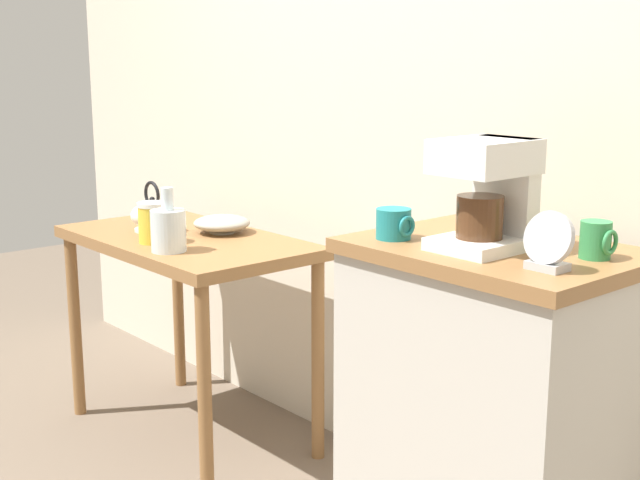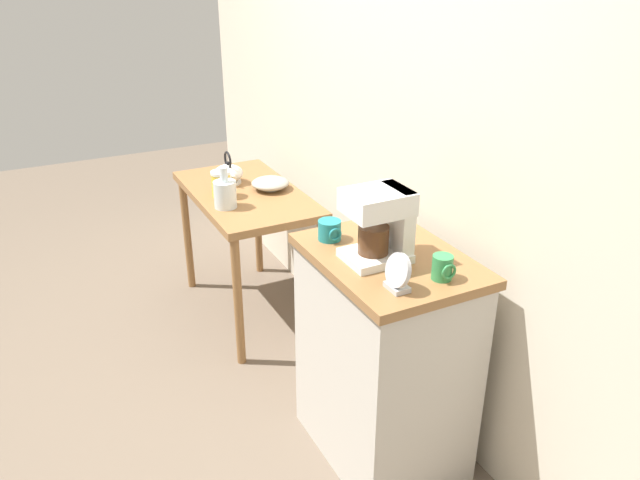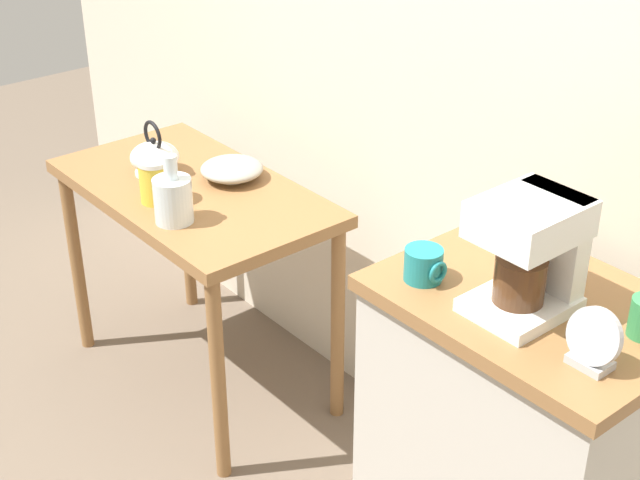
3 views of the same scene
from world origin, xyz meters
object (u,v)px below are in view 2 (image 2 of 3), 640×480
Objects in this scene: coffee_maker at (382,222)px; table_clock at (398,274)px; mug_tall_green at (443,268)px; teakettle at (229,173)px; bowl_stoneware at (270,183)px; glass_carafe_vase at (225,193)px; mug_dark_teal at (330,230)px; canister_enamel at (221,184)px.

coffee_maker is 2.04× the size of table_clock.
mug_tall_green is 0.17m from table_clock.
teakettle is at bearing -176.88° from coffee_maker.
glass_carafe_vase is (0.13, -0.29, 0.04)m from bowl_stoneware.
mug_dark_teal is (1.01, -0.17, 0.17)m from bowl_stoneware.
table_clock is (1.64, 0.01, 0.17)m from teakettle.
bowl_stoneware is 2.09× the size of mug_dark_teal.
teakettle is 1.49× the size of table_clock.
mug_tall_green is at bearing 23.12° from mug_dark_teal.
coffee_maker reaches higher than mug_tall_green.
teakettle is at bearing 179.49° from mug_dark_teal.
coffee_maker is 0.24m from table_clock.
teakettle is 0.92× the size of glass_carafe_vase.
coffee_maker is at bearing 21.74° from mug_dark_teal.
mug_tall_green is at bearing 0.62° from bowl_stoneware.
canister_enamel is at bearing -30.31° from teakettle.
coffee_maker is 2.74× the size of mug_dark_teal.
canister_enamel is 1.07× the size of table_clock.
teakettle is at bearing -139.24° from bowl_stoneware.
glass_carafe_vase is 1.33m from table_clock.
table_clock reaches higher than mug_tall_green.
glass_carafe_vase is 2.18× the size of mug_dark_teal.
canister_enamel is (0.17, -0.10, 0.01)m from teakettle.
mug_dark_teal is at bearing -9.78° from bowl_stoneware.
mug_tall_green is (0.45, 0.19, 0.00)m from mug_dark_teal.
teakettle is (-0.19, -0.16, 0.02)m from bowl_stoneware.
mug_dark_teal is at bearing -156.88° from mug_tall_green.
teakettle is 1.40× the size of canister_enamel.
teakettle is 1.67m from mug_tall_green.
canister_enamel is (-0.15, 0.03, -0.00)m from glass_carafe_vase.
canister_enamel is 1.60× the size of mug_tall_green.
table_clock is at bearing 2.27° from mug_dark_teal.
bowl_stoneware is at bearing 113.99° from glass_carafe_vase.
teakettle reaches higher than canister_enamel.
table_clock reaches higher than mug_dark_teal.
table_clock is at bearing -6.19° from bowl_stoneware.
coffee_maker reaches higher than teakettle.
coffee_maker reaches higher than mug_dark_teal.
table_clock is (0.22, -0.07, -0.09)m from coffee_maker.
mug_dark_teal is at bearing -0.51° from teakettle.
teakettle is at bearing -173.78° from mug_tall_green.
coffee_maker is at bearing -4.00° from bowl_stoneware.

